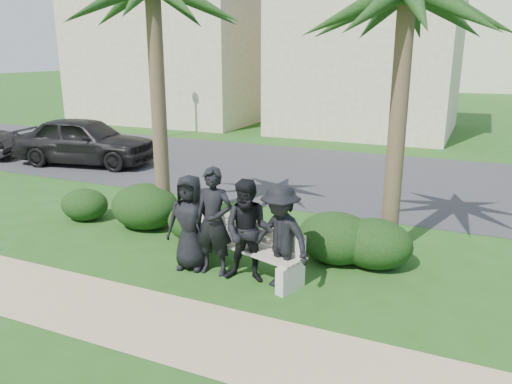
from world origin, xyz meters
TOP-DOWN VIEW (x-y plane):
  - ground at (0.00, 0.00)m, footprint 160.00×160.00m
  - footpath at (0.00, -1.80)m, footprint 30.00×1.60m
  - asphalt_street at (0.00, 8.00)m, footprint 160.00×8.00m
  - stucco_bldg_left at (-12.00, 18.00)m, footprint 10.40×8.40m
  - stucco_bldg_right at (-1.00, 18.00)m, footprint 8.40×8.40m
  - street_lamp at (-9.00, 12.00)m, footprint 0.36×0.36m
  - park_bench at (0.64, 0.34)m, footprint 2.66×1.31m
  - man_a at (-0.19, 0.06)m, footprint 0.92×0.68m
  - man_b at (0.30, 0.03)m, footprint 0.74×0.52m
  - man_c at (0.97, 0.00)m, footprint 0.97×0.82m
  - man_d at (1.54, 0.01)m, footprint 1.27×0.96m
  - hedge_a at (-3.88, 1.38)m, footprint 1.13×0.94m
  - hedge_b at (-2.26, 1.51)m, footprint 1.55×1.28m
  - hedge_c at (-0.75, 1.27)m, footprint 1.33×1.10m
  - hedge_e at (2.08, 1.43)m, footprint 1.46×1.21m
  - hedge_f at (2.76, 1.50)m, footprint 1.38×1.14m
  - car_a at (-8.07, 5.98)m, footprint 5.10×2.78m

SIDE VIEW (x-z plane):
  - ground at x=0.00m, z-range 0.00..0.00m
  - footpath at x=0.00m, z-range -0.01..0.01m
  - asphalt_street at x=0.00m, z-range -0.01..0.01m
  - hedge_a at x=-3.88m, z-range 0.00..0.74m
  - park_bench at x=0.64m, z-range -0.04..0.83m
  - hedge_c at x=-0.75m, z-range 0.00..0.87m
  - hedge_f at x=2.76m, z-range 0.00..0.90m
  - hedge_e at x=2.08m, z-range 0.00..0.95m
  - hedge_b at x=-2.26m, z-range 0.00..1.01m
  - car_a at x=-8.07m, z-range 0.00..1.64m
  - man_a at x=-0.19m, z-range 0.00..1.71m
  - man_d at x=1.54m, z-range 0.00..1.74m
  - man_c at x=0.97m, z-range 0.00..1.77m
  - man_b at x=0.30m, z-range 0.00..1.90m
  - street_lamp at x=-9.00m, z-range 0.80..5.09m
  - stucco_bldg_left at x=-12.00m, z-range 0.01..7.31m
  - stucco_bldg_right at x=-1.00m, z-range 0.01..7.31m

